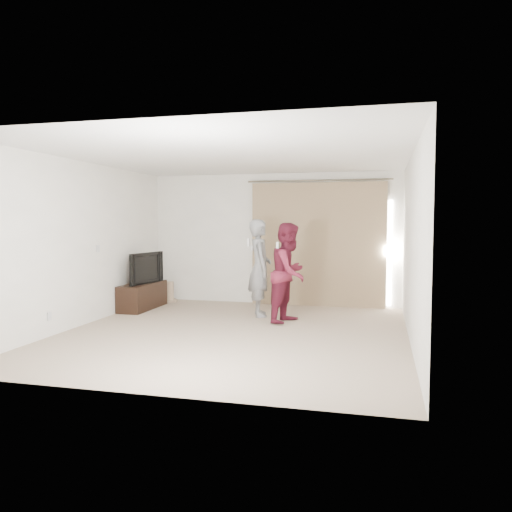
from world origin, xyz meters
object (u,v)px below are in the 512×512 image
at_px(tv_console, 143,296).
at_px(person_woman, 289,273).
at_px(person_man, 260,268).
at_px(tv, 142,268).

xyz_separation_m(tv_console, person_woman, (2.92, -0.56, 0.57)).
bearing_deg(person_man, person_woman, -35.02).
bearing_deg(tv_console, person_woman, -10.92).
distance_m(tv_console, tv, 0.53).
relative_size(person_man, person_woman, 1.03).
bearing_deg(tv_console, tv, 0.00).
relative_size(tv_console, person_woman, 0.77).
bearing_deg(person_woman, tv_console, 169.08).
height_order(person_man, person_woman, person_man).
bearing_deg(tv, person_man, -85.16).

